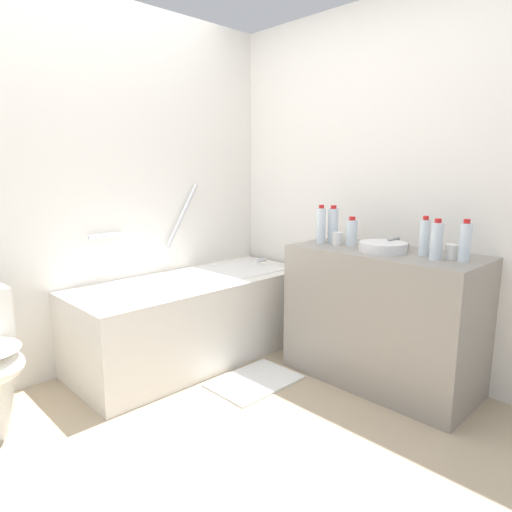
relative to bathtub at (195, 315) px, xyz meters
The scene contains 16 objects.
ground_plane 1.18m from the bathtub, 128.63° to the right, with size 4.18×4.18×0.00m, color tan.
wall_back_tiled 1.21m from the bathtub, 150.63° to the left, with size 3.58×0.10×2.40m, color white.
wall_right_mirror 1.57m from the bathtub, 43.54° to the right, with size 0.10×2.87×2.40m, color white.
bathtub is the anchor object (origin of this frame).
vanity_counter 1.27m from the bathtub, 61.17° to the right, with size 0.54×1.14×0.84m, color gray.
sink_basin 1.37m from the bathtub, 62.78° to the right, with size 0.28×0.28×0.06m, color white.
sink_faucet 1.45m from the bathtub, 56.49° to the right, with size 0.13×0.15×0.07m.
water_bottle_0 1.80m from the bathtub, 68.79° to the right, with size 0.06×0.06×0.23m.
water_bottle_1 1.15m from the bathtub, 48.73° to the right, with size 0.07×0.07×0.25m.
water_bottle_2 1.23m from the bathtub, 54.14° to the right, with size 0.07×0.07×0.19m.
water_bottle_3 1.61m from the bathtub, 65.26° to the right, with size 0.06×0.06×0.23m.
water_bottle_4 1.67m from the bathtub, 68.74° to the right, with size 0.06×0.06×0.22m.
water_bottle_5 1.09m from the bathtub, 50.30° to the right, with size 0.06×0.06×0.25m.
drinking_glass_0 1.13m from the bathtub, 53.56° to the right, with size 0.06×0.06×0.08m, color white.
drinking_glass_1 1.72m from the bathtub, 66.92° to the right, with size 0.07×0.07×0.08m, color white.
bath_mat 0.65m from the bathtub, 87.29° to the right, with size 0.55×0.38×0.01m, color white.
Camera 1 is at (-1.09, -1.58, 1.32)m, focal length 31.39 mm.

